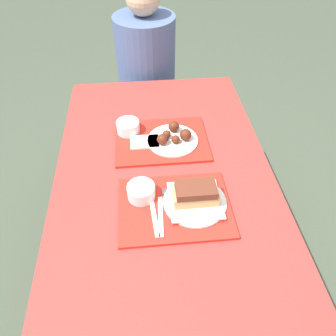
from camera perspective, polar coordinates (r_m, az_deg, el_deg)
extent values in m
plane|color=#424C3D|center=(1.90, -0.48, -16.59)|extent=(12.00, 12.00, 0.00)
cube|color=maroon|center=(1.32, -0.67, -1.43)|extent=(0.86, 1.44, 0.04)
cylinder|color=maroon|center=(2.05, -12.60, 3.55)|extent=(0.07, 0.07, 0.70)
cylinder|color=maroon|center=(2.08, 8.14, 4.90)|extent=(0.07, 0.07, 0.70)
cube|color=maroon|center=(2.22, -2.78, 11.07)|extent=(0.82, 0.28, 0.04)
cylinder|color=maroon|center=(2.37, -11.13, 5.82)|extent=(0.06, 0.06, 0.42)
cylinder|color=maroon|center=(2.39, 5.88, 6.92)|extent=(0.06, 0.06, 0.42)
cube|color=red|center=(1.18, 1.17, -6.85)|extent=(0.40, 0.30, 0.01)
cube|color=red|center=(1.44, -1.11, 4.80)|extent=(0.40, 0.30, 0.01)
cylinder|color=silver|center=(1.19, -4.70, -4.10)|extent=(0.10, 0.10, 0.05)
cylinder|color=beige|center=(1.17, -4.75, -3.44)|extent=(0.09, 0.09, 0.01)
cylinder|color=white|center=(1.19, 4.70, -5.88)|extent=(0.23, 0.23, 0.01)
cube|color=silver|center=(1.18, 4.72, -5.63)|extent=(0.19, 0.19, 0.01)
cube|color=tan|center=(1.16, 4.79, -4.85)|extent=(0.16, 0.08, 0.04)
cube|color=brown|center=(1.13, 4.89, -3.71)|extent=(0.14, 0.08, 0.03)
cube|color=white|center=(1.14, -2.40, -8.46)|extent=(0.03, 0.17, 0.00)
cube|color=white|center=(1.14, -1.29, -8.38)|extent=(0.03, 0.17, 0.00)
cube|color=#3F3F47|center=(1.21, -0.19, -4.15)|extent=(0.04, 0.03, 0.01)
cylinder|color=silver|center=(1.47, -6.97, 7.14)|extent=(0.10, 0.10, 0.05)
cylinder|color=beige|center=(1.46, -7.04, 7.77)|extent=(0.09, 0.09, 0.01)
cylinder|color=white|center=(1.42, 0.80, 4.87)|extent=(0.22, 0.22, 0.01)
sphere|color=#562314|center=(1.41, 3.08, 5.81)|extent=(0.05, 0.05, 0.05)
sphere|color=#562314|center=(1.45, 1.02, 7.24)|extent=(0.05, 0.05, 0.05)
sphere|color=#562314|center=(1.42, -0.25, 5.87)|extent=(0.04, 0.04, 0.04)
sphere|color=#562314|center=(1.39, -0.99, 5.01)|extent=(0.05, 0.05, 0.05)
sphere|color=#562314|center=(1.39, 1.34, 4.99)|extent=(0.04, 0.04, 0.04)
cube|color=white|center=(1.42, -4.08, 4.56)|extent=(0.12, 0.09, 0.01)
cylinder|color=#4C6093|center=(2.07, -3.84, 17.76)|extent=(0.35, 0.35, 0.55)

